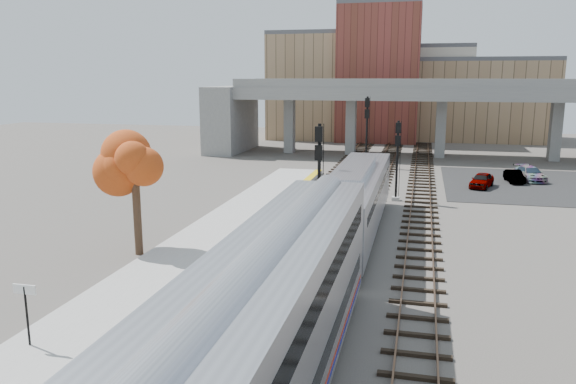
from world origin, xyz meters
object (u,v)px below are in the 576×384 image
at_px(signal_mast_near, 319,182).
at_px(car_c, 530,174).
at_px(car_a, 482,180).
at_px(locomotive, 355,199).
at_px(tree, 134,164).
at_px(signal_mast_far, 367,131).
at_px(coach, 242,379).
at_px(signal_mast_mid, 397,163).
at_px(car_b, 514,176).

bearing_deg(signal_mast_near, car_c, 55.80).
height_order(car_a, car_c, car_c).
xyz_separation_m(locomotive, car_a, (9.21, 17.86, -1.58)).
bearing_deg(car_c, tree, -144.12).
xyz_separation_m(locomotive, signal_mast_far, (-2.10, 27.78, 1.63)).
distance_m(coach, signal_mast_near, 21.50).
xyz_separation_m(signal_mast_near, car_a, (11.31, 19.08, -2.78)).
distance_m(signal_mast_near, tree, 10.81).
height_order(locomotive, car_c, locomotive).
distance_m(signal_mast_near, car_a, 22.35).
distance_m(signal_mast_mid, car_b, 14.91).
height_order(coach, signal_mast_far, signal_mast_far).
distance_m(signal_mast_mid, tree, 21.99).
relative_size(locomotive, car_b, 5.47).
bearing_deg(locomotive, tree, -149.25).
distance_m(coach, car_a, 41.56).
bearing_deg(signal_mast_mid, car_b, 45.02).
bearing_deg(car_b, signal_mast_far, 148.65).
xyz_separation_m(signal_mast_near, tree, (-9.17, -5.49, 1.62)).
bearing_deg(locomotive, signal_mast_far, 94.32).
height_order(signal_mast_far, car_b, signal_mast_far).
height_order(signal_mast_near, car_b, signal_mast_near).
height_order(signal_mast_near, car_c, signal_mast_near).
relative_size(coach, car_a, 6.48).
relative_size(locomotive, car_c, 4.16).
relative_size(car_a, car_c, 0.84).
bearing_deg(tree, car_c, 49.11).
xyz_separation_m(signal_mast_mid, car_c, (12.02, 11.79, -2.33)).
bearing_deg(signal_mast_mid, tree, -127.31).
distance_m(coach, signal_mast_far, 50.44).
xyz_separation_m(signal_mast_far, tree, (-9.17, -34.48, 1.19)).
height_order(signal_mast_near, signal_mast_mid, signal_mast_near).
height_order(signal_mast_mid, signal_mast_far, signal_mast_far).
height_order(locomotive, coach, coach).
relative_size(coach, tree, 3.64).
relative_size(signal_mast_far, car_a, 1.98).
relative_size(locomotive, coach, 0.76).
xyz_separation_m(signal_mast_far, car_c, (16.12, -5.28, -3.20)).
distance_m(signal_mast_near, car_b, 26.78).
distance_m(tree, car_c, 38.88).
height_order(locomotive, signal_mast_near, signal_mast_near).
height_order(signal_mast_mid, car_b, signal_mast_mid).
bearing_deg(car_a, signal_mast_far, 157.14).
bearing_deg(signal_mast_near, signal_mast_far, 90.00).
distance_m(signal_mast_mid, car_a, 10.42).
relative_size(signal_mast_near, tree, 1.02).
relative_size(signal_mast_far, car_c, 1.67).
distance_m(signal_mast_near, car_c, 28.81).
bearing_deg(tree, car_b, 49.61).
xyz_separation_m(locomotive, signal_mast_mid, (2.00, 10.71, 0.76)).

